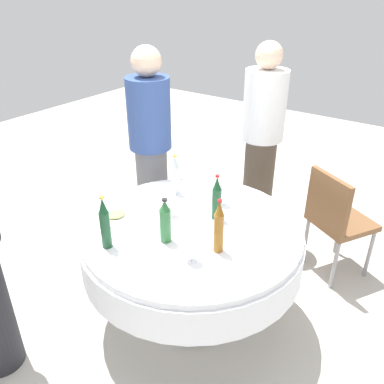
{
  "coord_description": "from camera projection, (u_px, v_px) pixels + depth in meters",
  "views": [
    {
      "loc": [
        -1.68,
        -1.2,
        2.1
      ],
      "look_at": [
        0.0,
        0.0,
        0.98
      ],
      "focal_mm": 37.47,
      "sensor_mm": 36.0,
      "label": 1
    }
  ],
  "objects": [
    {
      "name": "ground_plane",
      "position": [
        192.0,
        315.0,
        2.81
      ],
      "size": [
        10.0,
        10.0,
        0.0
      ],
      "primitive_type": "plane",
      "color": "#B7B2A8"
    },
    {
      "name": "dining_table",
      "position": [
        192.0,
        246.0,
        2.53
      ],
      "size": [
        1.38,
        1.38,
        0.74
      ],
      "color": "white",
      "rests_on": "ground_plane"
    },
    {
      "name": "bottle_dark_green_north",
      "position": [
        105.0,
        224.0,
        2.21
      ],
      "size": [
        0.06,
        0.06,
        0.33
      ],
      "color": "#194728",
      "rests_on": "dining_table"
    },
    {
      "name": "bottle_clear_near",
      "position": [
        175.0,
        176.0,
        2.78
      ],
      "size": [
        0.07,
        0.07,
        0.29
      ],
      "color": "silver",
      "rests_on": "dining_table"
    },
    {
      "name": "bottle_green_west",
      "position": [
        165.0,
        222.0,
        2.27
      ],
      "size": [
        0.07,
        0.07,
        0.28
      ],
      "color": "#2D6B38",
      "rests_on": "dining_table"
    },
    {
      "name": "bottle_dark_green_inner",
      "position": [
        217.0,
        199.0,
        2.48
      ],
      "size": [
        0.06,
        0.06,
        0.3
      ],
      "color": "#194728",
      "rests_on": "dining_table"
    },
    {
      "name": "bottle_amber_front",
      "position": [
        219.0,
        228.0,
        2.18
      ],
      "size": [
        0.06,
        0.06,
        0.33
      ],
      "color": "#8C5619",
      "rests_on": "dining_table"
    },
    {
      "name": "wine_glass_inner",
      "position": [
        170.0,
        200.0,
        2.53
      ],
      "size": [
        0.06,
        0.06,
        0.15
      ],
      "color": "white",
      "rests_on": "dining_table"
    },
    {
      "name": "wine_glass_front",
      "position": [
        191.0,
        247.0,
        2.12
      ],
      "size": [
        0.07,
        0.07,
        0.14
      ],
      "color": "white",
      "rests_on": "dining_table"
    },
    {
      "name": "wine_glass_left",
      "position": [
        221.0,
        189.0,
        2.65
      ],
      "size": [
        0.07,
        0.07,
        0.16
      ],
      "color": "white",
      "rests_on": "dining_table"
    },
    {
      "name": "plate_outer",
      "position": [
        194.0,
        228.0,
        2.43
      ],
      "size": [
        0.22,
        0.22,
        0.02
      ],
      "color": "white",
      "rests_on": "dining_table"
    },
    {
      "name": "plate_south",
      "position": [
        257.0,
        217.0,
        2.55
      ],
      "size": [
        0.2,
        0.2,
        0.02
      ],
      "color": "white",
      "rests_on": "dining_table"
    },
    {
      "name": "plate_mid",
      "position": [
        117.0,
        216.0,
        2.54
      ],
      "size": [
        0.26,
        0.26,
        0.04
      ],
      "color": "white",
      "rests_on": "dining_table"
    },
    {
      "name": "spoon_near",
      "position": [
        148.0,
        258.0,
        2.19
      ],
      "size": [
        0.06,
        0.18,
        0.0
      ],
      "primitive_type": "cube",
      "rotation": [
        0.0,
        0.0,
        1.8
      ],
      "color": "silver",
      "rests_on": "dining_table"
    },
    {
      "name": "knife_west",
      "position": [
        248.0,
        260.0,
        2.17
      ],
      "size": [
        0.15,
        0.13,
        0.0
      ],
      "primitive_type": "cube",
      "rotation": [
        0.0,
        0.0,
        0.68
      ],
      "color": "silver",
      "rests_on": "dining_table"
    },
    {
      "name": "spoon_inner",
      "position": [
        157.0,
        203.0,
        2.71
      ],
      "size": [
        0.12,
        0.16,
        0.0
      ],
      "primitive_type": "cube",
      "rotation": [
        0.0,
        0.0,
        5.32
      ],
      "color": "silver",
      "rests_on": "dining_table"
    },
    {
      "name": "person_north",
      "position": [
        151.0,
        147.0,
        3.23
      ],
      "size": [
        0.34,
        0.34,
        1.67
      ],
      "rotation": [
        0.0,
        0.0,
        -0.61
      ],
      "color": "slate",
      "rests_on": "ground_plane"
    },
    {
      "name": "person_near",
      "position": [
        261.0,
        142.0,
        3.31
      ],
      "size": [
        0.34,
        0.34,
        1.68
      ],
      "rotation": [
        0.0,
        0.0,
        -1.46
      ],
      "color": "#4C3F33",
      "rests_on": "ground_plane"
    },
    {
      "name": "chair_left",
      "position": [
        335.0,
        216.0,
        2.99
      ],
      "size": [
        0.55,
        0.55,
        0.87
      ],
      "rotation": [
        0.0,
        0.0,
        4.18
      ],
      "color": "brown",
      "rests_on": "ground_plane"
    }
  ]
}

